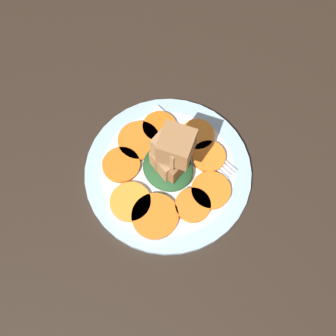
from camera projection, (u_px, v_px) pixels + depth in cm
name	position (u px, v px, depth cm)	size (l,w,h in cm)	color
table_slab	(168.00, 175.00, 70.19)	(120.00, 120.00, 2.00)	black
plate	(168.00, 172.00, 68.79)	(27.17, 27.17, 1.05)	#99B7D1
carrot_slice_0	(159.00, 127.00, 70.84)	(5.70, 5.70, 0.81)	#D66114
carrot_slice_1	(139.00, 141.00, 69.85)	(7.04, 7.04, 0.81)	orange
carrot_slice_2	(121.00, 165.00, 68.18)	(6.16, 6.16, 0.81)	orange
carrot_slice_3	(130.00, 201.00, 65.84)	(6.47, 6.47, 0.81)	orange
carrot_slice_4	(155.00, 216.00, 64.91)	(7.32, 7.32, 0.81)	orange
carrot_slice_5	(193.00, 205.00, 65.58)	(5.63, 5.63, 0.81)	orange
carrot_slice_6	(211.00, 190.00, 66.52)	(6.28, 6.28, 0.81)	orange
carrot_slice_7	(209.00, 156.00, 68.75)	(5.50, 5.50, 0.81)	orange
carrot_slice_8	(197.00, 135.00, 70.27)	(5.68, 5.68, 0.81)	orange
center_pile	(171.00, 157.00, 63.55)	(8.55, 7.93, 11.57)	#1E4723
fork	(194.00, 142.00, 69.99)	(17.91, 2.52, 0.40)	silver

